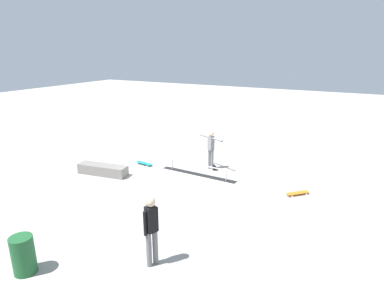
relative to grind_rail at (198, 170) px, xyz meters
The scene contains 9 objects.
ground_plane 0.85m from the grind_rail, 65.66° to the left, with size 60.00×60.00×0.00m, color #ADA89E.
grind_rail is the anchor object (origin of this frame).
skate_ledge 3.67m from the grind_rail, 27.69° to the left, with size 1.97×0.52×0.39m, color gray.
skater_main 1.09m from the grind_rail, 100.89° to the right, with size 1.20×0.56×1.59m.
skateboard_main 1.01m from the grind_rail, 98.79° to the right, with size 0.68×0.73×0.09m.
bystander_black_shirt 5.70m from the grind_rail, 106.72° to the left, with size 0.26×0.38×1.67m.
loose_skateboard_orange 3.76m from the grind_rail, behind, with size 0.70×0.72×0.09m.
loose_skateboard_teal 2.51m from the grind_rail, ahead, with size 0.82×0.34×0.09m.
trash_bin 6.98m from the grind_rail, 84.61° to the left, with size 0.49×0.49×0.86m, color #1E592D.
Camera 1 is at (-5.76, 9.85, 4.67)m, focal length 31.00 mm.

